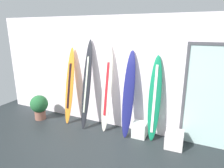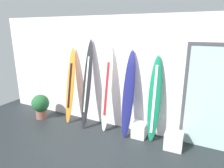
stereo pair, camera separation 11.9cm
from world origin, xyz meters
name	(u,v)px [view 2 (the right image)]	position (x,y,z in m)	size (l,w,h in m)	color
ground	(89,149)	(0.00, 0.00, -0.02)	(8.00, 8.00, 0.04)	#23292B
wall_back	(115,73)	(0.00, 1.30, 1.40)	(7.20, 0.20, 2.80)	white
surfboard_sunset	(70,86)	(-1.16, 0.93, 1.02)	(0.26, 0.47, 2.03)	orange
surfboard_charcoal	(87,85)	(-0.60, 0.90, 1.11)	(0.23, 0.57, 2.25)	black
surfboard_ivory	(107,90)	(-0.06, 0.96, 1.05)	(0.26, 0.45, 2.13)	silver
surfboard_navy	(128,95)	(0.51, 0.93, 1.01)	(0.28, 0.51, 2.03)	navy
surfboard_emerald	(154,100)	(1.11, 1.00, 0.96)	(0.29, 0.37, 1.94)	#12754C
display_block_left	(139,130)	(0.81, 0.94, 0.17)	(0.33, 0.33, 0.35)	silver
display_block_center	(174,140)	(1.62, 0.83, 0.18)	(0.39, 0.39, 0.36)	white
glass_door	(212,97)	(2.24, 1.18, 1.15)	(1.13, 0.06, 2.24)	silver
potted_plant	(41,105)	(-2.04, 0.66, 0.40)	(0.49, 0.49, 0.70)	#8E5848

